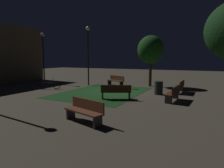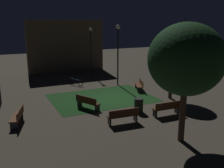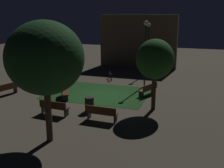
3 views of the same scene
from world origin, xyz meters
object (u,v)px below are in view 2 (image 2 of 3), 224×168
at_px(bench_front_right, 140,85).
at_px(lamp_post_path_center, 91,44).
at_px(tree_near_wall, 186,60).
at_px(bench_by_lamp, 167,108).
at_px(bench_near_trees, 123,115).
at_px(lamp_post_plaza_east, 118,46).
at_px(tree_tall_center, 172,56).
at_px(bicycle, 76,82).
at_px(bench_front_left, 18,116).
at_px(bench_back_row, 87,102).
at_px(trash_bin, 139,105).

height_order(bench_front_right, lamp_post_path_center, lamp_post_path_center).
bearing_deg(tree_near_wall, bench_front_right, 71.14).
height_order(bench_by_lamp, lamp_post_path_center, lamp_post_path_center).
xyz_separation_m(bench_near_trees, bench_by_lamp, (3.01, -0.00, 0.00)).
xyz_separation_m(bench_near_trees, lamp_post_plaza_east, (3.72, 8.10, 3.03)).
xyz_separation_m(tree_tall_center, bicycle, (-5.13, 6.74, -2.82)).
distance_m(tree_tall_center, lamp_post_plaza_east, 5.58).
distance_m(bench_front_left, lamp_post_path_center, 13.62).
height_order(tree_near_wall, lamp_post_path_center, tree_near_wall).
xyz_separation_m(bench_back_row, trash_bin, (2.73, -1.93, -0.03)).
height_order(bench_by_lamp, bench_front_left, same).
height_order(bench_by_lamp, bicycle, bicycle).
height_order(bench_by_lamp, lamp_post_plaza_east, lamp_post_plaza_east).
relative_size(bench_back_row, lamp_post_path_center, 0.37).
relative_size(lamp_post_path_center, trash_bin, 5.47).
height_order(lamp_post_path_center, trash_bin, lamp_post_path_center).
bearing_deg(bench_back_row, bench_near_trees, -72.87).
distance_m(tree_near_wall, lamp_post_plaza_east, 11.39).
bearing_deg(trash_bin, bench_near_trees, -144.88).
height_order(bench_near_trees, bench_by_lamp, same).
xyz_separation_m(bench_front_right, lamp_post_path_center, (-1.52, 7.12, 2.82)).
xyz_separation_m(bench_near_trees, tree_tall_center, (5.41, 2.79, 2.68)).
height_order(lamp_post_plaza_east, bicycle, lamp_post_plaza_east).
height_order(bench_near_trees, bicycle, bicycle).
bearing_deg(lamp_post_plaza_east, tree_tall_center, -72.28).
relative_size(bench_front_left, trash_bin, 2.08).
distance_m(bench_near_trees, tree_near_wall, 4.89).
bearing_deg(lamp_post_path_center, bench_front_left, -128.90).
height_order(bench_front_left, tree_near_wall, tree_near_wall).
height_order(bench_back_row, bench_front_right, same).
bearing_deg(tree_near_wall, bench_near_trees, 116.60).
xyz_separation_m(lamp_post_plaza_east, trash_bin, (-1.97, -6.87, -3.06)).
distance_m(bench_near_trees, tree_tall_center, 6.66).
height_order(tree_near_wall, trash_bin, tree_near_wall).
xyz_separation_m(bench_by_lamp, lamp_post_path_center, (0.00, 12.82, 2.82)).
bearing_deg(lamp_post_path_center, bench_front_right, -77.94).
xyz_separation_m(lamp_post_plaza_east, bicycle, (-3.44, 1.43, -3.17)).
xyz_separation_m(bench_by_lamp, lamp_post_plaza_east, (0.71, 8.10, 3.03)).
relative_size(tree_near_wall, lamp_post_path_center, 1.15).
xyz_separation_m(bench_back_row, tree_near_wall, (2.51, -6.24, 3.47)).
distance_m(lamp_post_path_center, bicycle, 5.20).
bearing_deg(lamp_post_path_center, trash_bin, -96.21).
relative_size(tree_near_wall, trash_bin, 6.28).
bearing_deg(bench_near_trees, tree_tall_center, 27.30).
xyz_separation_m(bench_front_right, trash_bin, (-2.78, -4.47, -0.03)).
distance_m(bench_front_right, tree_tall_center, 4.05).
bearing_deg(bench_back_row, bench_by_lamp, -38.41).
xyz_separation_m(bench_near_trees, bench_front_right, (4.54, 5.70, 0.00)).
xyz_separation_m(bench_by_lamp, bicycle, (-2.73, 9.53, -0.14)).
distance_m(bench_near_trees, trash_bin, 2.14).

